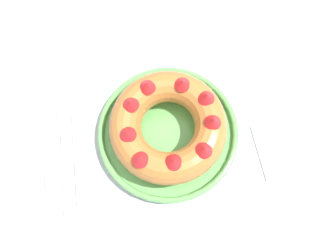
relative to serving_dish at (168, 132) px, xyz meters
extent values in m
plane|color=brown|center=(-0.01, 0.01, -0.78)|extent=(8.00, 8.00, 0.00)
cube|color=silver|center=(-0.01, 0.01, -0.03)|extent=(1.59, 1.10, 0.03)
cylinder|color=#6BB760|center=(0.00, 0.00, -0.01)|extent=(0.27, 0.27, 0.01)
torus|color=#6BB760|center=(0.00, 0.00, 0.01)|extent=(0.28, 0.28, 0.01)
torus|color=#C67538|center=(0.00, 0.00, 0.04)|extent=(0.22, 0.22, 0.06)
cone|color=red|center=(0.00, -0.08, 0.08)|extent=(0.03, 0.03, 0.02)
cone|color=red|center=(0.05, -0.06, 0.08)|extent=(0.04, 0.04, 0.02)
cone|color=red|center=(0.08, -0.01, 0.08)|extent=(0.03, 0.03, 0.02)
cone|color=red|center=(0.08, 0.03, 0.08)|extent=(0.04, 0.04, 0.02)
cone|color=red|center=(0.04, 0.07, 0.08)|extent=(0.04, 0.04, 0.02)
cone|color=red|center=(-0.03, 0.07, 0.08)|extent=(0.04, 0.04, 0.02)
cone|color=red|center=(-0.06, 0.04, 0.08)|extent=(0.04, 0.04, 0.02)
cone|color=red|center=(-0.07, -0.02, 0.08)|extent=(0.04, 0.04, 0.02)
cone|color=red|center=(-0.06, -0.06, 0.08)|extent=(0.04, 0.04, 0.02)
cube|color=white|center=(-0.21, -0.06, -0.01)|extent=(0.01, 0.15, 0.01)
cube|color=silver|center=(-0.21, 0.05, -0.01)|extent=(0.02, 0.06, 0.01)
cube|color=white|center=(-0.24, -0.09, -0.01)|extent=(0.02, 0.10, 0.01)
cube|color=silver|center=(-0.24, 0.03, -0.01)|extent=(0.02, 0.13, 0.00)
cube|color=white|center=(-0.18, -0.08, -0.01)|extent=(0.02, 0.09, 0.01)
cube|color=silver|center=(-0.18, 0.02, -0.01)|extent=(0.02, 0.11, 0.00)
cube|color=white|center=(0.26, -0.06, -0.01)|extent=(0.17, 0.13, 0.00)
camera|label=1|loc=(-0.02, -0.18, 0.63)|focal=35.00mm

